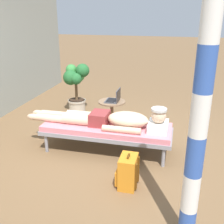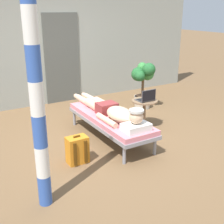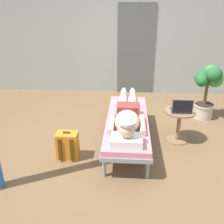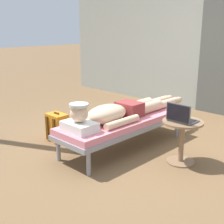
{
  "view_description": "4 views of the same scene",
  "coord_description": "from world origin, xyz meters",
  "px_view_note": "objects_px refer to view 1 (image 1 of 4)",
  "views": [
    {
      "loc": [
        -3.7,
        -1.03,
        2.03
      ],
      "look_at": [
        -0.13,
        -0.14,
        0.67
      ],
      "focal_mm": 44.02,
      "sensor_mm": 36.0,
      "label": 1
    },
    {
      "loc": [
        -2.42,
        -4.09,
        2.14
      ],
      "look_at": [
        -0.07,
        -0.16,
        0.52
      ],
      "focal_mm": 47.47,
      "sensor_mm": 36.0,
      "label": 2
    },
    {
      "loc": [
        -0.03,
        -3.64,
        2.13
      ],
      "look_at": [
        -0.27,
        -0.08,
        0.54
      ],
      "focal_mm": 41.39,
      "sensor_mm": 36.0,
      "label": 3
    },
    {
      "loc": [
        2.55,
        -2.91,
        1.59
      ],
      "look_at": [
        -0.13,
        -0.17,
        0.5
      ],
      "focal_mm": 48.68,
      "sensor_mm": 36.0,
      "label": 4
    }
  ],
  "objects_px": {
    "laptop": "(115,98)",
    "potted_plant": "(76,84)",
    "backpack": "(128,172)",
    "porch_post": "(200,115)",
    "lounge_chair": "(107,129)",
    "person_reclining": "(113,119)",
    "side_table": "(112,110)"
  },
  "relations": [
    {
      "from": "lounge_chair",
      "to": "porch_post",
      "type": "height_order",
      "value": "porch_post"
    },
    {
      "from": "side_table",
      "to": "laptop",
      "type": "distance_m",
      "value": 0.23
    },
    {
      "from": "lounge_chair",
      "to": "porch_post",
      "type": "distance_m",
      "value": 2.16
    },
    {
      "from": "person_reclining",
      "to": "side_table",
      "type": "height_order",
      "value": "person_reclining"
    },
    {
      "from": "lounge_chair",
      "to": "backpack",
      "type": "height_order",
      "value": "backpack"
    },
    {
      "from": "porch_post",
      "to": "potted_plant",
      "type": "bearing_deg",
      "value": 36.28
    },
    {
      "from": "person_reclining",
      "to": "backpack",
      "type": "bearing_deg",
      "value": -154.76
    },
    {
      "from": "person_reclining",
      "to": "side_table",
      "type": "bearing_deg",
      "value": 14.79
    },
    {
      "from": "person_reclining",
      "to": "laptop",
      "type": "relative_size",
      "value": 7.0
    },
    {
      "from": "laptop",
      "to": "side_table",
      "type": "bearing_deg",
      "value": 90.0
    },
    {
      "from": "lounge_chair",
      "to": "person_reclining",
      "type": "relative_size",
      "value": 0.9
    },
    {
      "from": "porch_post",
      "to": "lounge_chair",
      "type": "bearing_deg",
      "value": 37.05
    },
    {
      "from": "person_reclining",
      "to": "backpack",
      "type": "height_order",
      "value": "person_reclining"
    },
    {
      "from": "backpack",
      "to": "porch_post",
      "type": "distance_m",
      "value": 1.46
    },
    {
      "from": "laptop",
      "to": "porch_post",
      "type": "xyz_separation_m",
      "value": [
        -2.37,
        -1.25,
        0.68
      ]
    },
    {
      "from": "side_table",
      "to": "lounge_chair",
      "type": "bearing_deg",
      "value": -171.31
    },
    {
      "from": "potted_plant",
      "to": "side_table",
      "type": "bearing_deg",
      "value": -125.0
    },
    {
      "from": "lounge_chair",
      "to": "person_reclining",
      "type": "xyz_separation_m",
      "value": [
        0.0,
        -0.09,
        0.17
      ]
    },
    {
      "from": "porch_post",
      "to": "side_table",
      "type": "bearing_deg",
      "value": 28.7
    },
    {
      "from": "person_reclining",
      "to": "laptop",
      "type": "distance_m",
      "value": 0.84
    },
    {
      "from": "laptop",
      "to": "potted_plant",
      "type": "xyz_separation_m",
      "value": [
        0.64,
        0.96,
        0.04
      ]
    },
    {
      "from": "side_table",
      "to": "laptop",
      "type": "relative_size",
      "value": 1.69
    },
    {
      "from": "lounge_chair",
      "to": "porch_post",
      "type": "xyz_separation_m",
      "value": [
        -1.56,
        -1.17,
        0.92
      ]
    },
    {
      "from": "person_reclining",
      "to": "lounge_chair",
      "type": "bearing_deg",
      "value": 90.0
    },
    {
      "from": "backpack",
      "to": "potted_plant",
      "type": "bearing_deg",
      "value": 33.58
    },
    {
      "from": "laptop",
      "to": "backpack",
      "type": "bearing_deg",
      "value": -161.33
    },
    {
      "from": "person_reclining",
      "to": "potted_plant",
      "type": "relative_size",
      "value": 2.1
    },
    {
      "from": "lounge_chair",
      "to": "side_table",
      "type": "relative_size",
      "value": 3.73
    },
    {
      "from": "porch_post",
      "to": "person_reclining",
      "type": "bearing_deg",
      "value": 34.86
    },
    {
      "from": "laptop",
      "to": "potted_plant",
      "type": "distance_m",
      "value": 1.16
    },
    {
      "from": "backpack",
      "to": "potted_plant",
      "type": "relative_size",
      "value": 0.41
    },
    {
      "from": "lounge_chair",
      "to": "porch_post",
      "type": "relative_size",
      "value": 0.77
    }
  ]
}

